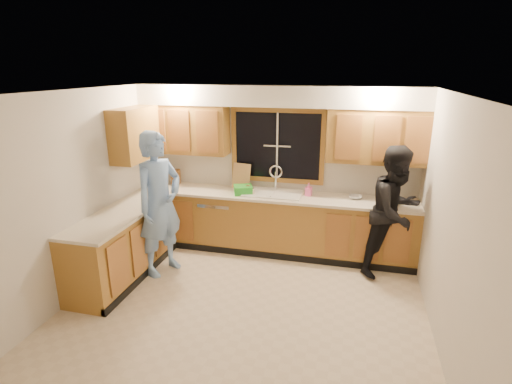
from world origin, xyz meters
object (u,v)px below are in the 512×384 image
woman (395,212)px  sink (273,198)px  bowl (355,197)px  dish_crate (243,190)px  soap_bottle (309,189)px  knife_block (176,177)px  man (160,204)px  dishwasher (220,221)px  stove (98,264)px

woman → sink: bearing=123.9°
woman → bowl: 0.65m
sink → woman: (1.73, -0.30, 0.03)m
dish_crate → soap_bottle: (0.97, 0.15, 0.03)m
knife_block → dish_crate: (1.21, -0.25, -0.06)m
man → knife_block: bearing=36.5°
man → woman: man is taller
sink → knife_block: 1.66m
knife_block → soap_bottle: knife_block is taller
dishwasher → bowl: 2.12m
dishwasher → man: man is taller
man → soap_bottle: size_ratio=10.18×
bowl → woman: bearing=-35.6°
dishwasher → stove: stove is taller
dishwasher → sink: bearing=1.0°
sink → soap_bottle: size_ratio=4.44×
dish_crate → bowl: 1.65m
dishwasher → woman: bearing=-6.4°
sink → man: 1.69m
sink → bowl: bearing=3.4°
woman → soap_bottle: bearing=117.4°
woman → knife_block: bearing=126.1°
dishwasher → knife_block: 1.03m
knife_block → soap_bottle: (2.18, -0.10, -0.02)m
sink → stove: bearing=-134.6°
man → dish_crate: 1.29m
soap_bottle → sink: bearing=-174.4°
soap_bottle → bowl: 0.68m
sink → soap_bottle: sink is taller
dishwasher → stove: bearing=-117.7°
dish_crate → bowl: size_ratio=1.39×
dish_crate → bowl: bearing=5.8°
knife_block → soap_bottle: bearing=-9.4°
knife_block → dishwasher: bearing=-18.7°
sink → bowl: (1.20, 0.07, 0.08)m
dish_crate → soap_bottle: size_ratio=1.38×
dish_crate → soap_bottle: soap_bottle is taller
sink → dish_crate: bearing=-167.9°
stove → man: 1.08m
knife_block → bowl: knife_block is taller
man → dishwasher: bearing=-4.5°
woman → dish_crate: (-2.17, 0.21, 0.09)m
knife_block → dish_crate: bearing=-18.4°
dishwasher → woman: woman is taller
soap_bottle → dish_crate: bearing=-171.4°
woman → dish_crate: size_ratio=6.73×
dishwasher → soap_bottle: bearing=2.8°
stove → woman: 3.87m
sink → soap_bottle: bearing=5.6°
stove → knife_block: knife_block is taller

